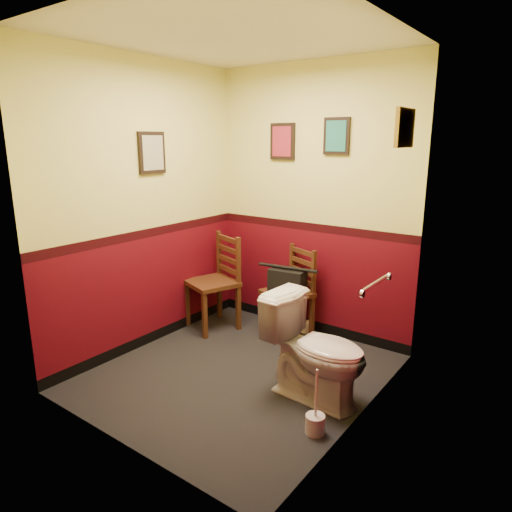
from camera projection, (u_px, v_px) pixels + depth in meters
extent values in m
cube|color=black|center=(239.00, 373.00, 3.96)|extent=(2.20, 2.40, 0.00)
cube|color=silver|center=(236.00, 35.00, 3.29)|extent=(2.20, 2.40, 0.00)
cube|color=#520712|center=(312.00, 203.00, 4.56)|extent=(2.20, 0.00, 2.70)
cube|color=#520712|center=(111.00, 248.00, 2.69)|extent=(2.20, 0.00, 2.70)
cube|color=#520712|center=(145.00, 208.00, 4.25)|extent=(0.00, 2.40, 2.70)
cube|color=#520712|center=(368.00, 236.00, 2.99)|extent=(0.00, 2.40, 2.70)
cylinder|color=silver|center=(374.00, 284.00, 3.31)|extent=(0.03, 0.50, 0.03)
cylinder|color=silver|center=(363.00, 294.00, 3.10)|extent=(0.02, 0.06, 0.06)
cylinder|color=silver|center=(389.00, 276.00, 3.49)|extent=(0.02, 0.06, 0.06)
cube|color=black|center=(283.00, 141.00, 4.60)|extent=(0.28, 0.03, 0.36)
cube|color=maroon|center=(282.00, 141.00, 4.59)|extent=(0.22, 0.01, 0.30)
cube|color=black|center=(337.00, 136.00, 4.24)|extent=(0.26, 0.03, 0.34)
cube|color=#226F65|center=(336.00, 136.00, 4.23)|extent=(0.20, 0.01, 0.28)
cube|color=black|center=(152.00, 153.00, 4.20)|extent=(0.03, 0.30, 0.38)
cube|color=tan|center=(153.00, 153.00, 4.19)|extent=(0.01, 0.24, 0.31)
cube|color=olive|center=(405.00, 128.00, 3.30)|extent=(0.03, 0.34, 0.28)
cube|color=tan|center=(403.00, 128.00, 3.31)|extent=(0.01, 0.28, 0.22)
imported|color=white|center=(316.00, 351.00, 3.49)|extent=(0.85, 0.50, 0.81)
cylinder|color=silver|center=(315.00, 424.00, 3.14)|extent=(0.13, 0.13, 0.13)
cylinder|color=silver|center=(316.00, 395.00, 3.08)|extent=(0.02, 0.02, 0.38)
cube|color=#4A2916|center=(212.00, 283.00, 4.81)|extent=(0.60, 0.60, 0.04)
cube|color=#4A2916|center=(187.00, 304.00, 4.92)|extent=(0.06, 0.06, 0.50)
cube|color=#4A2916|center=(219.00, 297.00, 5.14)|extent=(0.06, 0.06, 0.50)
cube|color=#4A2916|center=(205.00, 315.00, 4.60)|extent=(0.06, 0.06, 0.50)
cube|color=#4A2916|center=(238.00, 307.00, 4.82)|extent=(0.06, 0.06, 0.50)
cube|color=#4A2916|center=(219.00, 253.00, 5.02)|extent=(0.06, 0.05, 0.50)
cube|color=#4A2916|center=(238.00, 261.00, 4.70)|extent=(0.06, 0.05, 0.50)
cube|color=#4A2916|center=(228.00, 270.00, 4.89)|extent=(0.37, 0.15, 0.05)
cube|color=#4A2916|center=(228.00, 260.00, 4.86)|extent=(0.37, 0.15, 0.05)
cube|color=#4A2916|center=(228.00, 249.00, 4.84)|extent=(0.37, 0.15, 0.05)
cube|color=#4A2916|center=(228.00, 239.00, 4.81)|extent=(0.37, 0.15, 0.05)
cube|color=#4A2916|center=(287.00, 293.00, 4.62)|extent=(0.56, 0.56, 0.04)
cube|color=#4A2916|center=(262.00, 312.00, 4.73)|extent=(0.05, 0.05, 0.46)
cube|color=#4A2916|center=(291.00, 306.00, 4.92)|extent=(0.05, 0.05, 0.46)
cube|color=#4A2916|center=(282.00, 324.00, 4.43)|extent=(0.05, 0.05, 0.46)
cube|color=#4A2916|center=(312.00, 316.00, 4.62)|extent=(0.05, 0.05, 0.46)
cube|color=#4A2916|center=(292.00, 265.00, 4.81)|extent=(0.05, 0.05, 0.46)
cube|color=#4A2916|center=(314.00, 273.00, 4.51)|extent=(0.05, 0.05, 0.46)
cube|color=#4A2916|center=(302.00, 281.00, 4.69)|extent=(0.33, 0.15, 0.05)
cube|color=#4A2916|center=(302.00, 271.00, 4.67)|extent=(0.33, 0.15, 0.05)
cube|color=#4A2916|center=(303.00, 262.00, 4.64)|extent=(0.33, 0.15, 0.05)
cube|color=#4A2916|center=(303.00, 252.00, 4.62)|extent=(0.33, 0.15, 0.05)
cube|color=black|center=(287.00, 281.00, 4.59)|extent=(0.38, 0.23, 0.23)
cylinder|color=black|center=(287.00, 268.00, 4.55)|extent=(0.32, 0.08, 0.03)
cylinder|color=silver|center=(295.00, 324.00, 4.88)|extent=(0.12, 0.12, 0.11)
cylinder|color=silver|center=(306.00, 327.00, 4.81)|extent=(0.12, 0.12, 0.11)
cylinder|color=silver|center=(300.00, 316.00, 4.81)|extent=(0.12, 0.12, 0.11)
cylinder|color=silver|center=(299.00, 307.00, 4.76)|extent=(0.12, 0.12, 0.11)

